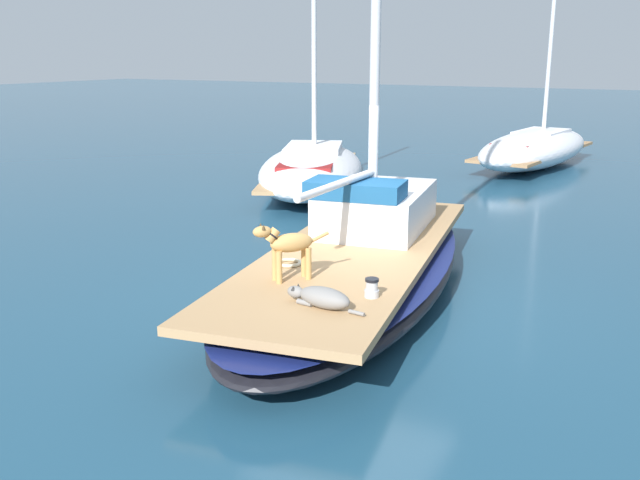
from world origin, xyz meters
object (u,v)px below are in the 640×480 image
at_px(deck_winch, 372,288).
at_px(coiled_rope, 289,263).
at_px(sailboat_main, 354,271).
at_px(moored_boat_port_side, 312,168).
at_px(dog_grey, 322,297).
at_px(moored_boat_far_astern, 535,148).
at_px(dog_tan, 288,245).

distance_m(deck_winch, coiled_rope, 1.53).
distance_m(sailboat_main, deck_winch, 2.00).
bearing_deg(sailboat_main, moored_boat_port_side, 122.86).
bearing_deg(dog_grey, coiled_rope, 132.85).
bearing_deg(coiled_rope, deck_winch, -23.83).
distance_m(sailboat_main, moored_boat_far_astern, 12.49).
distance_m(dog_tan, moored_boat_far_astern, 14.10).
distance_m(sailboat_main, dog_tan, 1.77).
relative_size(dog_tan, moored_boat_port_side, 0.11).
height_order(sailboat_main, deck_winch, deck_winch).
bearing_deg(moored_boat_far_astern, sailboat_main, -89.44).
xyz_separation_m(dog_grey, moored_boat_port_side, (-4.83, 8.67, -0.25)).
bearing_deg(moored_boat_port_side, moored_boat_far_astern, 56.11).
relative_size(moored_boat_far_astern, moored_boat_port_side, 0.98).
height_order(sailboat_main, moored_boat_port_side, moored_boat_port_side).
height_order(dog_tan, coiled_rope, dog_tan).
relative_size(dog_grey, coiled_rope, 2.94).
xyz_separation_m(sailboat_main, dog_tan, (-0.10, -1.60, 0.75)).
bearing_deg(dog_grey, deck_winch, 57.60).
distance_m(dog_tan, moored_boat_port_side, 9.05).
bearing_deg(moored_boat_far_astern, deck_winch, -85.49).
xyz_separation_m(deck_winch, coiled_rope, (-1.40, 0.62, -0.08)).
bearing_deg(moored_boat_far_astern, dog_tan, -89.89).
height_order(coiled_rope, moored_boat_far_astern, moored_boat_far_astern).
bearing_deg(dog_grey, sailboat_main, 106.61).
bearing_deg(deck_winch, moored_boat_far_astern, 94.51).
xyz_separation_m(deck_winch, moored_boat_far_astern, (-1.12, 14.17, -0.20)).
distance_m(dog_grey, deck_winch, 0.62).
bearing_deg(dog_tan, sailboat_main, 86.56).
height_order(dog_grey, dog_tan, dog_tan).
xyz_separation_m(sailboat_main, moored_boat_far_astern, (-0.12, 12.48, 0.22)).
xyz_separation_m(deck_winch, moored_boat_port_side, (-5.17, 8.14, -0.24)).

